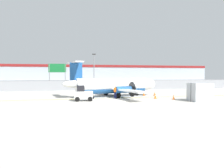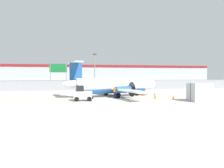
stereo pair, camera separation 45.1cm
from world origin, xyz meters
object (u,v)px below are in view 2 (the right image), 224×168
(traffic_cone_near_left, at_px, (173,97))
(parked_car_4, at_px, (109,84))
(cargo_container, at_px, (200,92))
(commuter_airplane, at_px, (115,86))
(traffic_cone_far_left, at_px, (155,94))
(traffic_cone_near_right, at_px, (155,96))
(traffic_cone_far_right, at_px, (144,94))
(parked_car_1, at_px, (48,85))
(parked_car_2, at_px, (71,83))
(parked_car_6, at_px, (134,83))
(parked_car_5, at_px, (127,83))
(highway_sign, at_px, (58,70))
(parked_car_0, at_px, (31,84))
(apron_light_pole, at_px, (95,69))
(parked_car_3, at_px, (84,84))
(ground_crew_worker, at_px, (115,91))
(baggage_tug, at_px, (83,94))

(traffic_cone_near_left, height_order, parked_car_4, parked_car_4)
(cargo_container, bearing_deg, commuter_airplane, 139.58)
(traffic_cone_far_left, distance_m, parked_car_4, 25.08)
(traffic_cone_near_right, bearing_deg, cargo_container, -43.68)
(traffic_cone_near_right, distance_m, parked_car_4, 28.83)
(traffic_cone_far_right, relative_size, parked_car_1, 0.15)
(cargo_container, bearing_deg, parked_car_2, 111.24)
(parked_car_1, distance_m, parked_car_6, 25.49)
(traffic_cone_far_left, relative_size, parked_car_1, 0.15)
(parked_car_5, relative_size, highway_sign, 0.80)
(traffic_cone_far_left, bearing_deg, traffic_cone_near_right, -112.83)
(parked_car_0, xyz_separation_m, highway_sign, (6.69, -9.00, 3.24))
(traffic_cone_near_left, bearing_deg, apron_light_pole, 115.93)
(parked_car_5, height_order, highway_sign, highway_sign)
(parked_car_0, distance_m, parked_car_5, 24.18)
(parked_car_3, height_order, apron_light_pole, apron_light_pole)
(traffic_cone_far_left, relative_size, traffic_cone_far_right, 1.00)
(parked_car_5, bearing_deg, parked_car_1, -178.30)
(parked_car_6, relative_size, highway_sign, 0.77)
(traffic_cone_near_left, distance_m, parked_car_1, 32.06)
(traffic_cone_far_right, bearing_deg, ground_crew_worker, -150.86)
(baggage_tug, distance_m, parked_car_0, 31.12)
(parked_car_2, relative_size, highway_sign, 0.77)
(traffic_cone_near_right, bearing_deg, baggage_tug, -177.18)
(traffic_cone_far_left, distance_m, parked_car_5, 25.02)
(baggage_tug, relative_size, traffic_cone_far_right, 3.75)
(parked_car_0, bearing_deg, highway_sign, -48.14)
(traffic_cone_near_left, distance_m, apron_light_pole, 18.61)
(commuter_airplane, height_order, parked_car_6, commuter_airplane)
(traffic_cone_near_right, bearing_deg, parked_car_0, 124.27)
(parked_car_4, bearing_deg, commuter_airplane, 87.83)
(parked_car_0, bearing_deg, apron_light_pole, -40.68)
(parked_car_1, bearing_deg, ground_crew_worker, -74.31)
(parked_car_3, bearing_deg, commuter_airplane, -89.91)
(cargo_container, xyz_separation_m, parked_car_2, (-13.95, 39.36, -0.21))
(parked_car_3, bearing_deg, traffic_cone_near_left, -78.81)
(ground_crew_worker, xyz_separation_m, traffic_cone_far_right, (5.23, 2.92, -0.64))
(traffic_cone_near_left, xyz_separation_m, parked_car_4, (-2.19, 30.31, 0.58))
(traffic_cone_far_right, bearing_deg, parked_car_4, 90.80)
(parked_car_4, distance_m, parked_car_5, 4.76)
(parked_car_3, bearing_deg, parked_car_0, 165.99)
(parked_car_2, bearing_deg, parked_car_3, 108.88)
(parked_car_3, distance_m, parked_car_6, 17.02)
(parked_car_4, bearing_deg, highway_sign, 42.33)
(cargo_container, relative_size, parked_car_0, 0.57)
(commuter_airplane, xyz_separation_m, parked_car_0, (-15.17, 25.04, -0.71))
(ground_crew_worker, height_order, traffic_cone_far_left, ground_crew_worker)
(ground_crew_worker, xyz_separation_m, highway_sign, (-7.85, 18.65, 3.19))
(parked_car_1, xyz_separation_m, highway_sign, (2.53, -5.44, 3.24))
(parked_car_5, bearing_deg, commuter_airplane, -117.57)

